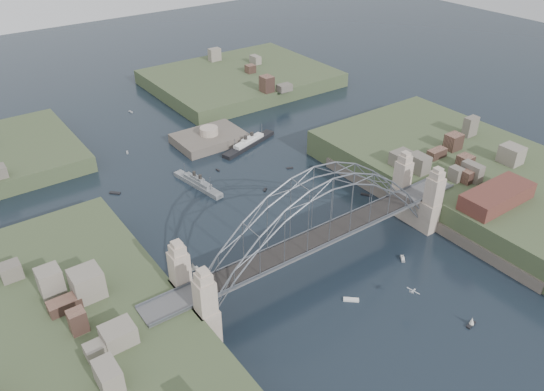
% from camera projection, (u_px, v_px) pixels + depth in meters
% --- Properties ---
extents(ground, '(500.00, 500.00, 0.00)m').
position_uv_depth(ground, '(318.00, 266.00, 121.21)').
color(ground, black).
rests_on(ground, ground).
extents(bridge, '(84.00, 13.80, 24.60)m').
position_uv_depth(bridge, '(321.00, 222.00, 114.69)').
color(bridge, '#515254').
rests_on(bridge, ground).
extents(shore_west, '(50.50, 90.00, 12.00)m').
position_uv_depth(shore_west, '(64.00, 382.00, 91.77)').
color(shore_west, '#3A492A').
rests_on(shore_west, ground).
extents(shore_east, '(50.50, 90.00, 12.00)m').
position_uv_depth(shore_east, '(475.00, 184.00, 148.57)').
color(shore_east, '#3A492A').
rests_on(shore_east, ground).
extents(headland_ne, '(70.00, 55.00, 9.50)m').
position_uv_depth(headland_ne, '(241.00, 83.00, 221.40)').
color(headland_ne, '#3A492A').
rests_on(headland_ne, ground).
extents(fort_island, '(22.00, 16.00, 9.40)m').
position_uv_depth(fort_island, '(210.00, 143.00, 175.58)').
color(fort_island, '#544C43').
rests_on(fort_island, ground).
extents(wharf_shed, '(20.00, 8.00, 4.00)m').
position_uv_depth(wharf_shed, '(497.00, 196.00, 128.07)').
color(wharf_shed, '#592D26').
rests_on(wharf_shed, shore_east).
extents(finger_pier, '(4.00, 22.00, 1.40)m').
position_uv_depth(finger_pier, '(528.00, 264.00, 120.86)').
color(finger_pier, '#515254').
rests_on(finger_pier, ground).
extents(naval_cruiser_near, '(5.74, 19.46, 5.79)m').
position_uv_depth(naval_cruiser_near, '(198.00, 184.00, 151.00)').
color(naval_cruiser_near, gray).
rests_on(naval_cruiser_near, ground).
extents(naval_cruiser_far, '(7.25, 13.44, 4.67)m').
position_uv_depth(naval_cruiser_far, '(74.00, 149.00, 169.80)').
color(naval_cruiser_far, gray).
rests_on(naval_cruiser_far, ground).
extents(ocean_liner, '(23.10, 10.15, 5.71)m').
position_uv_depth(ocean_liner, '(249.00, 143.00, 172.87)').
color(ocean_liner, black).
rests_on(ocean_liner, ground).
extents(aeroplane, '(1.63, 2.95, 0.43)m').
position_uv_depth(aeroplane, '(413.00, 291.00, 107.26)').
color(aeroplane, silver).
extents(small_boat_a, '(2.42, 1.10, 2.38)m').
position_uv_depth(small_boat_a, '(193.00, 267.00, 119.67)').
color(small_boat_a, white).
rests_on(small_boat_a, ground).
extents(small_boat_b, '(1.71, 1.53, 0.45)m').
position_uv_depth(small_boat_b, '(265.00, 190.00, 149.53)').
color(small_boat_b, white).
rests_on(small_boat_b, ground).
extents(small_boat_c, '(3.16, 2.99, 0.45)m').
position_uv_depth(small_boat_c, '(351.00, 300.00, 111.66)').
color(small_boat_c, white).
rests_on(small_boat_c, ground).
extents(small_boat_d, '(2.00, 1.29, 0.45)m').
position_uv_depth(small_boat_d, '(290.00, 168.00, 160.28)').
color(small_boat_d, white).
rests_on(small_boat_d, ground).
extents(small_boat_e, '(2.85, 2.95, 0.45)m').
position_uv_depth(small_boat_e, '(115.00, 193.00, 148.08)').
color(small_boat_e, white).
rests_on(small_boat_e, ground).
extents(small_boat_f, '(0.56, 1.54, 0.45)m').
position_uv_depth(small_boat_f, '(218.00, 170.00, 159.19)').
color(small_boat_f, white).
rests_on(small_boat_f, ground).
extents(small_boat_g, '(2.58, 1.17, 2.38)m').
position_uv_depth(small_boat_g, '(472.00, 322.00, 105.22)').
color(small_boat_g, white).
rests_on(small_boat_g, ground).
extents(small_boat_h, '(1.14, 1.98, 0.45)m').
position_uv_depth(small_boat_h, '(127.00, 153.00, 168.96)').
color(small_boat_h, white).
rests_on(small_boat_h, ground).
extents(small_boat_i, '(2.09, 2.55, 0.45)m').
position_uv_depth(small_boat_i, '(365.00, 195.00, 147.34)').
color(small_boat_i, white).
rests_on(small_boat_i, ground).
extents(small_boat_k, '(1.01, 2.23, 0.45)m').
position_uv_depth(small_boat_k, '(131.00, 112.00, 196.85)').
color(small_boat_k, white).
rests_on(small_boat_k, ground).
extents(small_boat_l, '(1.90, 2.36, 0.45)m').
position_uv_depth(small_boat_l, '(68.00, 259.00, 123.32)').
color(small_boat_l, white).
rests_on(small_boat_l, ground).
extents(small_boat_m, '(2.11, 2.38, 1.43)m').
position_uv_depth(small_boat_m, '(403.00, 258.00, 123.18)').
color(small_boat_m, white).
rests_on(small_boat_m, ground).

